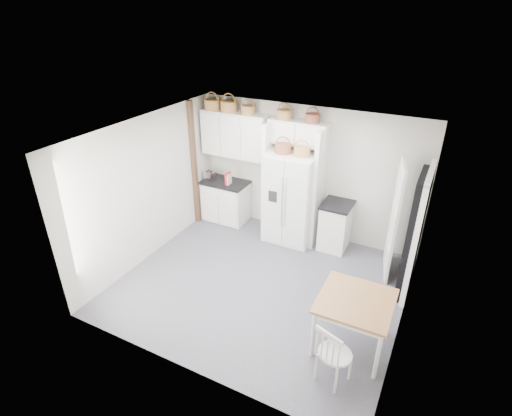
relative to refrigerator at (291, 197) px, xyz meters
The scene contains 29 objects.
floor 1.85m from the refrigerator, 84.68° to the right, with size 4.50×4.50×0.00m, color #414146.
ceiling 2.34m from the refrigerator, 84.68° to the right, with size 4.50×4.50×0.00m, color white.
wall_back 0.57m from the refrigerator, 68.97° to the left, with size 4.50×4.50×0.00m, color beige.
wall_left 2.68m from the refrigerator, 142.53° to the right, with size 4.00×4.00×0.00m, color beige.
wall_right 2.92m from the refrigerator, 33.85° to the right, with size 4.00×4.00×0.00m, color beige.
refrigerator is the anchor object (origin of this frame).
base_cab_left 1.62m from the refrigerator, behind, with size 0.92×0.58×0.85m, color silver.
base_cab_right 1.00m from the refrigerator, ahead, with size 0.51×0.61×0.90m, color silver.
dining_table 2.94m from the refrigerator, 50.35° to the right, with size 0.96×0.96×0.80m, color brown.
windsor_chair 3.45m from the refrigerator, 58.10° to the right, with size 0.43×0.39×0.88m, color silver.
counter_left 1.54m from the refrigerator, behind, with size 0.96×0.62×0.04m, color black.
counter_right 0.89m from the refrigerator, ahead, with size 0.55×0.65×0.04m, color black.
toaster 1.89m from the refrigerator, behind, with size 0.27×0.15×0.19m, color silver.
cookbook_red 1.43m from the refrigerator, behind, with size 0.04×0.17×0.26m, color #B5222D.
cookbook_cream 1.39m from the refrigerator, behind, with size 0.03×0.14×0.22m, color beige.
basket_upper_a 2.41m from the refrigerator, behind, with size 0.33×0.33×0.19m, color #A2663B.
basket_upper_b 2.14m from the refrigerator, behind, with size 0.34×0.34×0.20m, color #A2663B.
basket_upper_c 1.86m from the refrigerator, 168.12° to the left, with size 0.27×0.27×0.16m, color #A2663B.
basket_bridge_a 1.57m from the refrigerator, 143.76° to the left, with size 0.29×0.29×0.16m, color #A2663B.
basket_bridge_b 1.55m from the refrigerator, 42.46° to the left, with size 0.27×0.27×0.15m, color maroon.
basket_fridge_a 1.01m from the refrigerator, 148.96° to the right, with size 0.31×0.31×0.17m, color maroon.
basket_fridge_b 1.01m from the refrigerator, 26.56° to the right, with size 0.30×0.30×0.16m, color #A2663B.
upper_cabinet 1.69m from the refrigerator, behind, with size 1.40×0.34×0.90m, color silver.
bridge_cabinet 1.24m from the refrigerator, 90.00° to the left, with size 1.12×0.34×0.45m, color silver.
fridge_panel_left 0.57m from the refrigerator, 169.98° to the left, with size 0.08×0.60×2.30m, color silver.
fridge_panel_right 0.57m from the refrigerator, 10.02° to the left, with size 0.08×0.60×2.30m, color silver.
trim_post 2.10m from the refrigerator, behind, with size 0.09×0.09×2.60m, color #42261B.
doorway_void 2.39m from the refrigerator, 14.79° to the right, with size 0.18×0.85×2.05m, color black.
door_slab 1.97m from the refrigerator, ahead, with size 0.80×0.04×2.05m, color white.
Camera 1 is at (2.39, -4.84, 4.28)m, focal length 28.00 mm.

